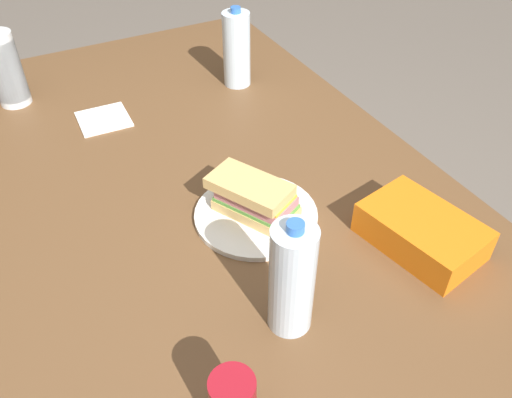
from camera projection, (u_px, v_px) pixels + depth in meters
The scene contains 9 objects.
ground_plane at pixel (225, 385), 1.66m from camera, with size 8.00×8.00×0.00m, color #70665B.
dining_table at pixel (213, 227), 1.21m from camera, with size 1.84×1.06×0.76m.
paper_plate at pixel (256, 215), 1.12m from camera, with size 0.26×0.26×0.01m, color white.
sandwich at pixel (254, 198), 1.09m from camera, with size 0.20×0.17×0.08m.
chip_bag at pixel (421, 231), 1.04m from camera, with size 0.23×0.15×0.07m, color orange.
water_bottle_tall at pixel (237, 49), 1.50m from camera, with size 0.08×0.08×0.23m.
plastic_cup_stack at pixel (6, 69), 1.42m from camera, with size 0.08×0.08×0.20m.
water_bottle_spare at pixel (292, 279), 0.85m from camera, with size 0.08×0.08×0.23m.
paper_napkin at pixel (104, 119), 1.41m from camera, with size 0.13×0.13×0.01m, color white.
Camera 1 is at (-0.82, 0.32, 1.52)m, focal length 37.06 mm.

